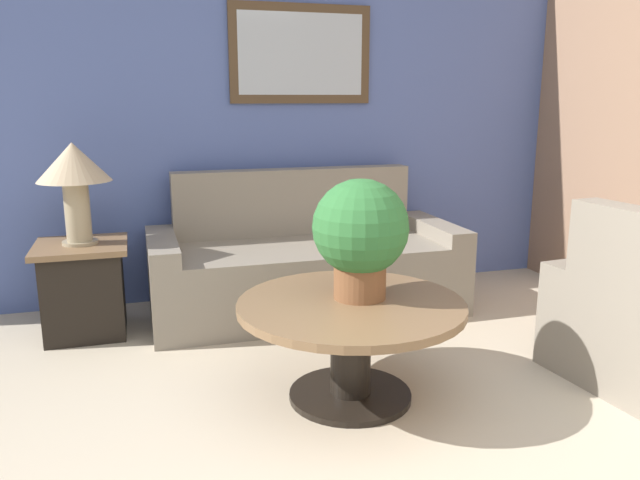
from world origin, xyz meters
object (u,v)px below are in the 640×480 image
(couch_main, at_px, (305,266))
(side_table, at_px, (84,288))
(coffee_table, at_px, (351,329))
(table_lamp, at_px, (74,171))
(potted_plant_on_table, at_px, (360,233))

(couch_main, distance_m, side_table, 1.41)
(coffee_table, relative_size, side_table, 1.90)
(table_lamp, height_order, potted_plant_on_table, table_lamp)
(side_table, xyz_separation_m, table_lamp, (0.00, 0.00, 0.71))
(coffee_table, xyz_separation_m, side_table, (-1.28, 1.27, -0.06))
(coffee_table, height_order, side_table, side_table)
(potted_plant_on_table, bearing_deg, side_table, 137.46)
(potted_plant_on_table, bearing_deg, table_lamp, 137.46)
(couch_main, bearing_deg, potted_plant_on_table, -93.45)
(coffee_table, relative_size, potted_plant_on_table, 1.88)
(side_table, relative_size, potted_plant_on_table, 0.99)
(couch_main, xyz_separation_m, side_table, (-1.41, -0.05, -0.01))
(potted_plant_on_table, bearing_deg, coffee_table, -141.73)
(coffee_table, bearing_deg, potted_plant_on_table, 38.27)
(table_lamp, bearing_deg, coffee_table, -44.88)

